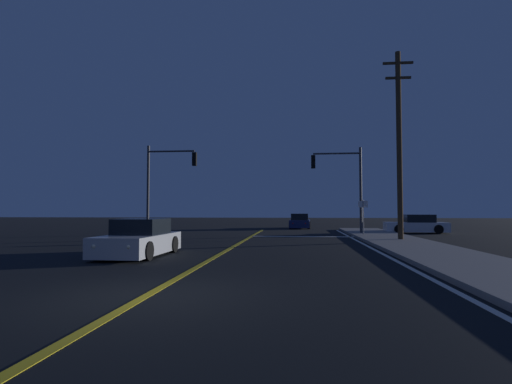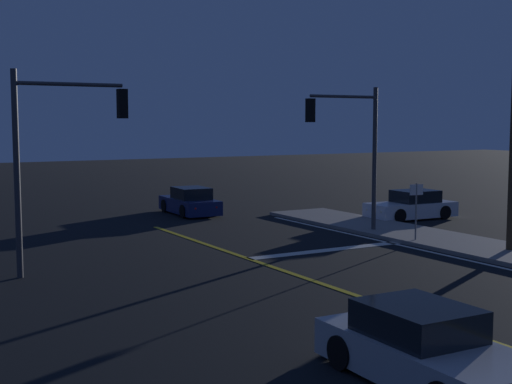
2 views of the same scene
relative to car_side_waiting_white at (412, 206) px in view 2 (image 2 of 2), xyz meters
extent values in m
cube|color=gold|center=(-11.42, -12.85, -0.58)|extent=(0.20, 32.78, 0.01)
cube|color=silver|center=(-8.24, -4.71, -0.58)|extent=(6.35, 0.50, 0.01)
cube|color=silver|center=(-0.06, 0.00, -0.14)|extent=(4.35, 1.94, 0.68)
cube|color=black|center=(0.20, -0.01, 0.46)|extent=(2.03, 1.59, 0.60)
cylinder|color=black|center=(-1.42, -0.75, -0.26)|extent=(0.65, 0.25, 0.64)
cylinder|color=black|center=(-1.35, 0.88, -0.26)|extent=(0.65, 0.25, 0.64)
cylinder|color=black|center=(1.23, -0.87, -0.26)|extent=(0.65, 0.25, 0.64)
cylinder|color=black|center=(1.30, 0.76, -0.26)|extent=(0.65, 0.25, 0.64)
sphere|color=#FFF4CC|center=(-2.16, -0.44, -0.06)|extent=(0.18, 0.18, 0.18)
sphere|color=#FFF4CC|center=(-2.11, 0.64, -0.06)|extent=(0.18, 0.18, 0.18)
sphere|color=red|center=(2.00, -0.63, -0.06)|extent=(0.14, 0.14, 0.14)
sphere|color=red|center=(2.05, 0.45, -0.06)|extent=(0.14, 0.14, 0.14)
cube|color=navy|center=(-8.31, 6.78, -0.14)|extent=(1.91, 4.17, 0.68)
cube|color=black|center=(-8.32, 6.54, 0.46)|extent=(1.57, 1.95, 0.60)
cylinder|color=black|center=(-9.06, 8.09, -0.26)|extent=(0.25, 0.65, 0.64)
cylinder|color=black|center=(-7.44, 8.02, -0.26)|extent=(0.25, 0.65, 0.64)
cylinder|color=black|center=(-9.17, 5.55, -0.26)|extent=(0.25, 0.65, 0.64)
cylinder|color=black|center=(-7.55, 5.48, -0.26)|extent=(0.25, 0.65, 0.64)
sphere|color=#FFF4CC|center=(-8.76, 8.80, -0.06)|extent=(0.18, 0.18, 0.18)
sphere|color=#FFF4CC|center=(-7.68, 8.75, -0.06)|extent=(0.18, 0.18, 0.18)
sphere|color=red|center=(-8.93, 4.81, -0.06)|extent=(0.14, 0.14, 0.14)
sphere|color=red|center=(-7.85, 4.76, -0.06)|extent=(0.14, 0.14, 0.14)
cube|color=#B2B5BA|center=(-14.25, -15.99, -0.14)|extent=(1.92, 4.25, 0.68)
cube|color=black|center=(-14.25, -15.74, 0.46)|extent=(1.62, 1.97, 0.60)
cylinder|color=black|center=(-13.37, -14.70, -0.26)|extent=(0.23, 0.64, 0.64)
cylinder|color=black|center=(-15.09, -14.67, -0.26)|extent=(0.23, 0.64, 0.64)
sphere|color=red|center=(-13.64, -13.94, -0.06)|extent=(0.14, 0.14, 0.14)
sphere|color=red|center=(-14.79, -13.92, -0.06)|extent=(0.14, 0.14, 0.14)
cylinder|color=#38383D|center=(-4.27, -2.41, 2.37)|extent=(0.18, 0.18, 5.91)
cylinder|color=#38383D|center=(-5.85, -2.41, 4.93)|extent=(3.17, 0.12, 0.12)
cube|color=black|center=(-7.44, -2.41, 4.38)|extent=(0.28, 0.28, 0.90)
sphere|color=red|center=(-7.44, -2.41, 4.65)|extent=(0.22, 0.22, 0.22)
sphere|color=#4C2D05|center=(-7.44, -2.41, 4.38)|extent=(0.22, 0.22, 0.22)
sphere|color=#0A3814|center=(-7.44, -2.41, 4.11)|extent=(0.22, 0.22, 0.22)
cylinder|color=#38383D|center=(-18.57, -3.81, 2.43)|extent=(0.18, 0.18, 6.03)
cylinder|color=#38383D|center=(-16.97, -3.81, 5.05)|extent=(3.20, 0.12, 0.12)
cube|color=black|center=(-15.38, -3.81, 4.50)|extent=(0.28, 0.28, 0.90)
sphere|color=red|center=(-15.38, -3.81, 4.77)|extent=(0.22, 0.22, 0.22)
sphere|color=#4C2D05|center=(-15.38, -3.81, 4.50)|extent=(0.22, 0.22, 0.22)
sphere|color=#0A3814|center=(-15.38, -3.81, 4.23)|extent=(0.22, 0.22, 0.22)
cylinder|color=slate|center=(-4.57, -5.21, 0.55)|extent=(0.06, 0.06, 2.27)
cube|color=white|center=(-4.57, -5.21, 1.44)|extent=(0.56, 0.12, 0.40)
camera|label=1|loc=(-8.50, -30.17, 1.08)|focal=28.36mm
camera|label=2|loc=(-22.71, -24.74, 3.93)|focal=49.49mm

